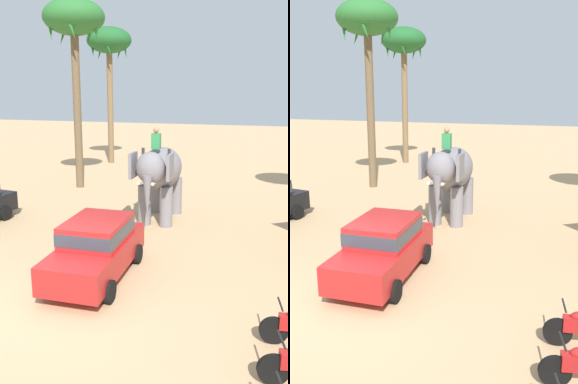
% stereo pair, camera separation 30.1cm
% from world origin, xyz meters
% --- Properties ---
extents(ground_plane, '(120.00, 120.00, 0.00)m').
position_xyz_m(ground_plane, '(0.00, 0.00, 0.00)').
color(ground_plane, tan).
extents(car_sedan_foreground, '(2.08, 4.20, 1.70)m').
position_xyz_m(car_sedan_foreground, '(0.22, 1.51, 0.93)').
color(car_sedan_foreground, red).
rests_on(car_sedan_foreground, ground).
extents(elephant_with_mahout, '(1.74, 3.90, 3.88)m').
position_xyz_m(elephant_with_mahout, '(0.37, 7.19, 1.99)').
color(elephant_with_mahout, slate).
rests_on(elephant_with_mahout, ground).
extents(palm_tree_near_hut, '(3.20, 3.20, 9.70)m').
position_xyz_m(palm_tree_near_hut, '(-7.22, 19.71, 8.44)').
color(palm_tree_near_hut, brown).
rests_on(palm_tree_near_hut, ground).
extents(palm_tree_left_of_road, '(3.20, 3.20, 9.82)m').
position_xyz_m(palm_tree_left_of_road, '(-5.61, 11.59, 8.55)').
color(palm_tree_left_of_road, brown).
rests_on(palm_tree_left_of_road, ground).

